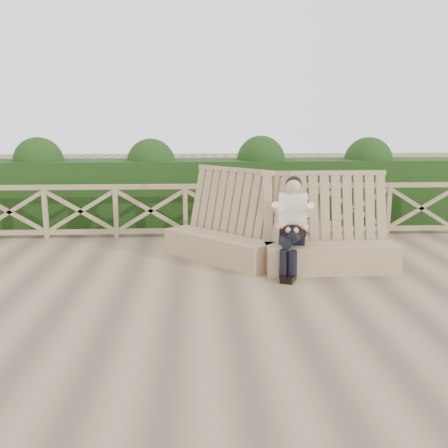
{
  "coord_description": "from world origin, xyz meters",
  "views": [
    {
      "loc": [
        -0.45,
        -6.7,
        2.38
      ],
      "look_at": [
        -0.07,
        0.4,
        0.9
      ],
      "focal_mm": 40.0,
      "sensor_mm": 36.0,
      "label": 1
    }
  ],
  "objects": [
    {
      "name": "bench",
      "position": [
        0.8,
        1.32,
        0.4
      ],
      "size": [
        3.77,
        2.09,
        1.59
      ],
      "rotation": [
        0.0,
        0.0,
        -0.42
      ],
      "color": "olive",
      "rests_on": "ground"
    },
    {
      "name": "hedge",
      "position": [
        0.0,
        4.7,
        0.75
      ],
      "size": [
        12.0,
        1.2,
        1.5
      ],
      "primitive_type": "cube",
      "color": "black",
      "rests_on": "ground"
    },
    {
      "name": "guardrail",
      "position": [
        0.0,
        3.5,
        0.55
      ],
      "size": [
        10.1,
        0.09,
        1.1
      ],
      "color": "#9B7F5A",
      "rests_on": "ground"
    },
    {
      "name": "ground",
      "position": [
        0.0,
        0.0,
        0.0
      ],
      "size": [
        60.0,
        60.0,
        0.0
      ],
      "primitive_type": "plane",
      "color": "brown",
      "rests_on": "ground"
    },
    {
      "name": "woman",
      "position": [
        1.03,
        0.9,
        0.8
      ],
      "size": [
        0.56,
        0.99,
        1.53
      ],
      "rotation": [
        0.0,
        0.0,
        -0.2
      ],
      "color": "black",
      "rests_on": "ground"
    }
  ]
}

